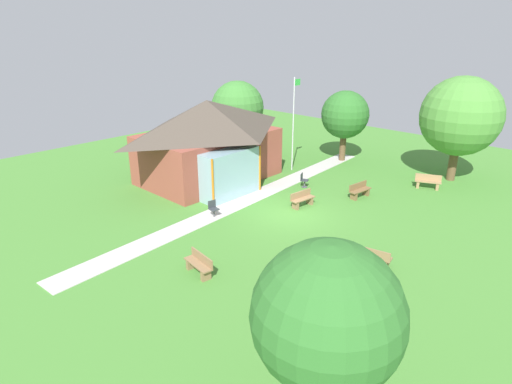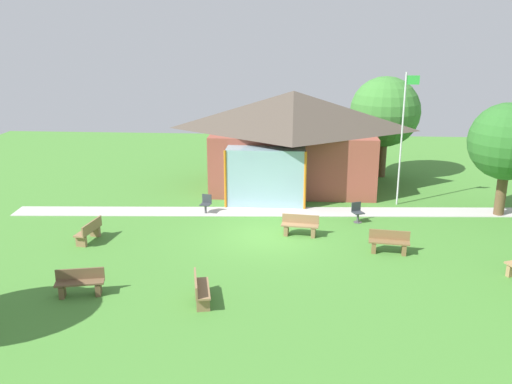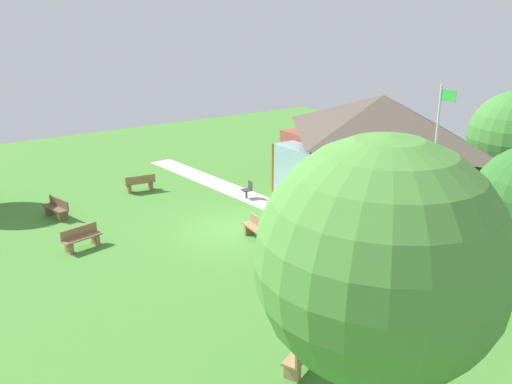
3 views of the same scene
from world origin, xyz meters
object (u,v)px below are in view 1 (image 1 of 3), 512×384
object	(u,v)px
flagpole	(294,121)
bench_rear_near_path	(302,199)
tree_east_hedge	(345,115)
tree_behind_pavilion_right	(238,108)
bench_mid_right	(359,191)
tree_lawn_corner	(327,317)
bench_mid_left	(199,265)
patio_chair_lawn_spare	(304,181)
bench_lawn_far_right	(428,182)
bench_front_center	(372,257)
patio_chair_west	(213,209)
bench_front_left	(312,295)
tree_far_east	(461,116)
pavilion	(209,139)

from	to	relation	value
flagpole	bench_rear_near_path	size ratio (longest dim) A/B	4.01
tree_east_hedge	tree_behind_pavilion_right	bearing A→B (deg)	123.85
tree_east_hedge	flagpole	bearing A→B (deg)	163.83
bench_mid_right	tree_behind_pavilion_right	world-z (taller)	tree_behind_pavilion_right
bench_mid_right	tree_lawn_corner	world-z (taller)	tree_lawn_corner
bench_mid_left	patio_chair_lawn_spare	bearing A→B (deg)	-65.93
bench_lawn_far_right	tree_lawn_corner	size ratio (longest dim) A/B	0.31
bench_front_center	patio_chair_lawn_spare	xyz separation A→B (m)	(5.54, 7.73, 0.01)
bench_mid_left	patio_chair_west	distance (m)	5.50
bench_front_left	bench_lawn_far_right	world-z (taller)	same
bench_mid_left	tree_east_hedge	bearing A→B (deg)	-67.29
bench_rear_near_path	bench_mid_right	distance (m)	3.67
tree_behind_pavilion_right	tree_lawn_corner	distance (m)	24.21
bench_mid_right	tree_far_east	world-z (taller)	tree_far_east
bench_rear_near_path	bench_mid_left	bearing A→B (deg)	15.81
tree_east_hedge	bench_front_center	bearing A→B (deg)	-142.71
tree_behind_pavilion_right	bench_mid_left	bearing A→B (deg)	-139.80
flagpole	pavilion	bearing A→B (deg)	152.72
bench_front_left	tree_lawn_corner	world-z (taller)	tree_lawn_corner
tree_lawn_corner	tree_far_east	xyz separation A→B (m)	(20.94, 4.69, 0.70)
bench_front_left	bench_mid_right	world-z (taller)	same
bench_lawn_far_right	tree_lawn_corner	bearing A→B (deg)	81.81
bench_front_center	tree_behind_pavilion_right	xyz separation A→B (m)	(7.67, 15.57, 3.23)
bench_mid_right	tree_far_east	xyz separation A→B (m)	(6.70, -2.66, 3.67)
patio_chair_lawn_spare	tree_east_hedge	size ratio (longest dim) A/B	0.17
bench_rear_near_path	tree_lawn_corner	world-z (taller)	tree_lawn_corner
flagpole	tree_far_east	size ratio (longest dim) A/B	0.95
bench_front_center	flagpole	bearing A→B (deg)	131.46
flagpole	tree_far_east	world-z (taller)	tree_far_east
bench_front_center	bench_lawn_far_right	world-z (taller)	same
flagpole	tree_east_hedge	xyz separation A→B (m)	(4.27, -1.24, -0.05)
bench_lawn_far_right	tree_behind_pavilion_right	world-z (taller)	tree_behind_pavilion_right
bench_front_center	tree_behind_pavilion_right	size ratio (longest dim) A/B	0.28
bench_mid_left	tree_behind_pavilion_right	world-z (taller)	tree_behind_pavilion_right
bench_rear_near_path	tree_lawn_corner	size ratio (longest dim) A/B	0.30
bench_rear_near_path	patio_chair_lawn_spare	size ratio (longest dim) A/B	1.79
patio_chair_lawn_spare	tree_east_hedge	world-z (taller)	tree_east_hedge
pavilion	bench_mid_left	distance (m)	11.64
bench_front_center	bench_front_left	distance (m)	3.87
tree_far_east	bench_lawn_far_right	bearing A→B (deg)	170.65
bench_lawn_far_right	patio_chair_west	world-z (taller)	patio_chair_west
bench_lawn_far_right	tree_east_hedge	size ratio (longest dim) A/B	0.31
bench_mid_right	patio_chair_west	bearing A→B (deg)	-20.79
bench_rear_near_path	patio_chair_lawn_spare	bearing A→B (deg)	-136.86
flagpole	bench_front_center	xyz separation A→B (m)	(-7.72, -10.37, -2.99)
bench_lawn_far_right	tree_lawn_corner	distance (m)	19.31
tree_lawn_corner	bench_rear_near_path	bearing A→B (deg)	39.22
bench_front_left	tree_east_hedge	distance (m)	18.43
pavilion	bench_front_left	xyz separation A→B (m)	(-6.48, -12.79, -2.22)
flagpole	tree_east_hedge	distance (m)	4.45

